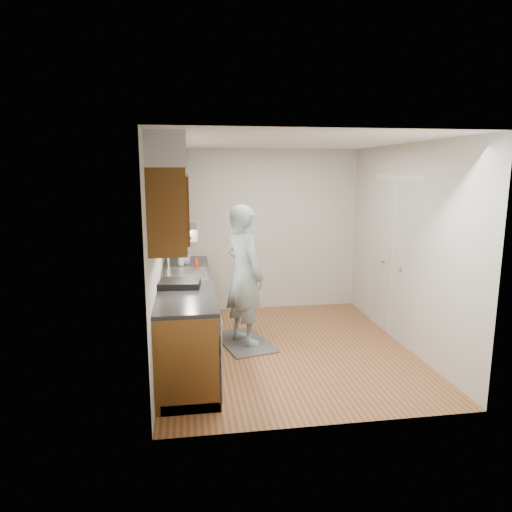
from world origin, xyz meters
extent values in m
plane|color=#9F643C|center=(0.00, 0.00, 0.00)|extent=(3.50, 3.50, 0.00)
plane|color=white|center=(0.00, 0.00, 2.50)|extent=(3.50, 3.50, 0.00)
cube|color=beige|center=(-1.50, 0.00, 1.25)|extent=(0.02, 3.50, 2.50)
cube|color=beige|center=(1.50, 0.00, 1.25)|extent=(0.02, 3.50, 2.50)
cube|color=beige|center=(0.00, 1.75, 1.25)|extent=(3.00, 0.02, 2.50)
cube|color=brown|center=(-1.20, 0.00, 0.45)|extent=(0.60, 2.80, 0.90)
cube|color=black|center=(-1.21, 0.00, 0.92)|extent=(0.63, 2.80, 0.04)
cube|color=#B2B2B7|center=(-1.20, 0.20, 0.89)|extent=(0.48, 0.68, 0.14)
cube|color=#B2B2B7|center=(-1.20, 0.20, 0.94)|extent=(0.52, 0.72, 0.01)
cube|color=#B2B2B7|center=(-0.91, -1.10, 0.47)|extent=(0.03, 0.60, 0.80)
cube|color=brown|center=(-1.33, 0.00, 1.83)|extent=(0.33, 2.80, 0.75)
cube|color=silver|center=(-1.33, 0.00, 2.35)|extent=(0.35, 2.80, 0.30)
cube|color=#A5A5AA|center=(-1.27, 0.85, 1.37)|extent=(0.46, 0.75, 0.16)
cube|color=white|center=(1.49, 0.30, 1.02)|extent=(0.02, 1.22, 2.05)
cube|color=#5D5D5F|center=(-0.48, 0.27, 0.01)|extent=(0.77, 1.05, 0.02)
imported|color=#899FA6|center=(-0.48, 0.27, 1.01)|extent=(0.76, 0.84, 1.99)
imported|color=silver|center=(-1.26, 0.75, 1.06)|extent=(0.13, 0.13, 0.24)
imported|color=silver|center=(-1.20, 0.89, 1.04)|extent=(0.11, 0.11, 0.20)
imported|color=silver|center=(-1.21, 0.88, 1.02)|extent=(0.16, 0.16, 0.15)
cylinder|color=#B5351F|center=(-1.06, 0.63, 1.00)|extent=(0.07, 0.07, 0.11)
cube|color=black|center=(-1.27, -0.38, 0.97)|extent=(0.46, 0.40, 0.07)
camera|label=1|loc=(-1.17, -5.23, 2.18)|focal=32.00mm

